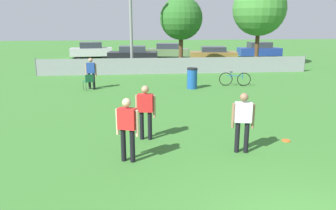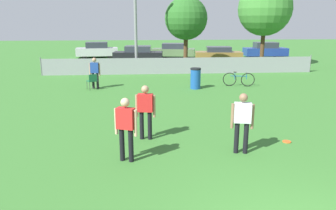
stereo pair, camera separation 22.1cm
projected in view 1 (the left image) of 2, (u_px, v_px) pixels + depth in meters
The scene contains 17 objects.
fence_backline at pixel (176, 66), 22.36m from camera, with size 18.56×0.07×1.21m.
light_pole at pixel (131, 7), 21.65m from camera, with size 0.90×0.36×7.34m.
tree_near_pole at pixel (181, 19), 24.32m from camera, with size 3.17×3.17×5.30m.
tree_far_right at pixel (259, 9), 25.42m from camera, with size 4.14×4.14×6.51m.
player_thrower_red at pixel (127, 125), 8.18m from camera, with size 0.57×0.37×1.67m.
player_receiver_white at pixel (243, 118), 8.76m from camera, with size 0.60×0.31×1.67m.
player_defender_red at pixel (146, 108), 9.76m from camera, with size 0.60×0.30×1.67m.
spectator_in_blue at pixel (91, 71), 17.23m from camera, with size 0.58×0.28×1.64m.
frisbee_disc at pixel (286, 141), 9.84m from camera, with size 0.25×0.25×0.03m.
folding_chair_sideline at pixel (88, 81), 17.04m from camera, with size 0.60×0.60×0.83m.
bicycle_sideline at pixel (235, 79), 18.17m from camera, with size 1.70×0.53×0.80m.
trash_bin at pixel (192, 78), 17.41m from camera, with size 0.56×0.56×1.11m.
parked_car_silver at pixel (91, 50), 32.20m from camera, with size 4.14×2.02×1.53m.
parked_car_dark at pixel (133, 54), 28.77m from camera, with size 4.42×2.16×1.41m.
parked_car_olive at pixel (168, 51), 32.23m from camera, with size 4.38×2.52×1.41m.
parked_car_tan at pixel (213, 54), 29.93m from camera, with size 4.36×2.28×1.27m.
parked_car_blue at pixel (259, 50), 32.58m from camera, with size 4.18×1.76×1.51m.
Camera 1 is at (-2.90, -4.14, 3.49)m, focal length 35.00 mm.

